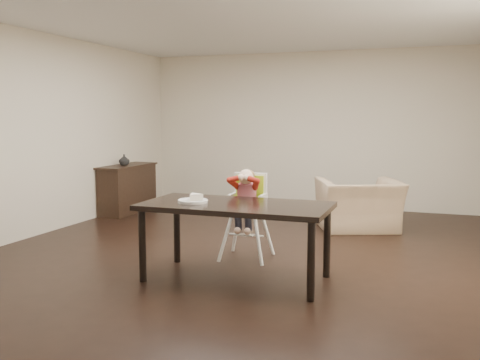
# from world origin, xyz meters

# --- Properties ---
(ground) EXTENTS (7.00, 7.00, 0.00)m
(ground) POSITION_xyz_m (0.00, 0.00, 0.00)
(ground) COLOR black
(ground) RESTS_ON ground
(room_walls) EXTENTS (6.02, 7.02, 2.71)m
(room_walls) POSITION_xyz_m (0.00, 0.00, 1.86)
(room_walls) COLOR beige
(room_walls) RESTS_ON ground
(dining_table) EXTENTS (1.80, 0.90, 0.75)m
(dining_table) POSITION_xyz_m (0.18, -0.98, 0.67)
(dining_table) COLOR black
(dining_table) RESTS_ON ground
(high_chair) EXTENTS (0.43, 0.43, 1.00)m
(high_chair) POSITION_xyz_m (0.02, -0.18, 0.71)
(high_chair) COLOR white
(high_chair) RESTS_ON ground
(plate) EXTENTS (0.37, 0.37, 0.08)m
(plate) POSITION_xyz_m (-0.23, -1.06, 0.78)
(plate) COLOR white
(plate) RESTS_ON dining_table
(armchair) EXTENTS (1.27, 1.06, 0.95)m
(armchair) POSITION_xyz_m (1.00, 1.75, 0.47)
(armchair) COLOR tan
(armchair) RESTS_ON ground
(sideboard) EXTENTS (0.44, 1.26, 0.79)m
(sideboard) POSITION_xyz_m (-2.78, 1.88, 0.40)
(sideboard) COLOR black
(sideboard) RESTS_ON ground
(vase) EXTENTS (0.23, 0.23, 0.17)m
(vase) POSITION_xyz_m (-2.78, 1.79, 0.88)
(vase) COLOR #99999E
(vase) RESTS_ON sideboard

